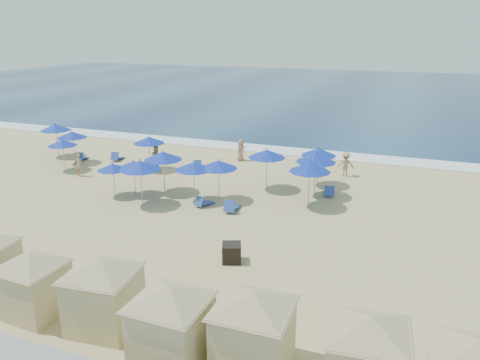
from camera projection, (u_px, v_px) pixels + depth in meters
name	position (u px, v px, depth m)	size (l,w,h in m)	color
ground	(177.00, 217.00, 24.75)	(160.00, 160.00, 0.00)	tan
ocean	(342.00, 91.00, 73.65)	(160.00, 80.00, 0.06)	#0D284A
surf_line	(266.00, 149.00, 38.52)	(160.00, 2.50, 0.08)	white
trash_bin	(232.00, 253.00, 19.98)	(0.80, 0.80, 0.80)	black
cabana_1	(33.00, 276.00, 16.01)	(4.03, 4.03, 2.54)	#CABC8A
cabana_2	(103.00, 285.00, 15.23)	(4.38, 4.38, 2.76)	#CABC8A
cabana_3	(171.00, 314.00, 13.66)	(4.39, 4.39, 2.75)	#CABC8A
cabana_4	(254.00, 321.00, 13.31)	(4.45, 4.45, 2.79)	#CABC8A
cabana_5	(368.00, 346.00, 12.29)	(4.37, 4.37, 2.75)	#CABC8A
umbrella_0	(55.00, 127.00, 35.88)	(2.32, 2.32, 2.64)	#A5A8AD
umbrella_1	(62.00, 143.00, 32.37)	(2.01, 2.01, 2.29)	#A5A8AD
umbrella_2	(72.00, 135.00, 34.10)	(2.17, 2.17, 2.47)	#A5A8AD
umbrella_3	(113.00, 167.00, 27.41)	(1.82, 1.82, 2.07)	#A5A8AD
umbrella_4	(149.00, 140.00, 32.40)	(2.18, 2.18, 2.48)	#A5A8AD
umbrella_5	(163.00, 156.00, 27.88)	(2.32, 2.32, 2.64)	#A5A8AD
umbrella_6	(194.00, 166.00, 26.47)	(2.13, 2.13, 2.42)	#A5A8AD
umbrella_7	(267.00, 154.00, 28.41)	(2.30, 2.30, 2.62)	#A5A8AD
umbrella_8	(218.00, 165.00, 26.54)	(2.19, 2.19, 2.50)	#A5A8AD
umbrella_9	(319.00, 152.00, 29.15)	(2.22, 2.22, 2.52)	#A5A8AD
umbrella_10	(316.00, 158.00, 27.20)	(2.38, 2.38, 2.71)	#A5A8AD
umbrella_11	(310.00, 167.00, 25.56)	(2.33, 2.33, 2.65)	#A5A8AD
umbrella_12	(140.00, 165.00, 25.83)	(2.36, 2.36, 2.69)	#A5A8AD
umbrella_13	(133.00, 164.00, 27.61)	(1.90, 1.90, 2.17)	#A5A8AD
beach_chair_0	(81.00, 157.00, 35.25)	(0.92, 1.43, 0.73)	#294599
beach_chair_1	(117.00, 157.00, 35.31)	(0.77, 1.40, 0.73)	#294599
beach_chair_2	(198.00, 164.00, 33.60)	(0.93, 1.24, 0.62)	#294599
beach_chair_3	(203.00, 202.00, 26.26)	(0.89, 1.31, 0.66)	#294599
beach_chair_4	(232.00, 207.00, 25.48)	(0.72, 1.43, 0.77)	#294599
beach_chair_5	(329.00, 192.00, 27.88)	(0.80, 1.37, 0.71)	#294599
beachgoer_0	(79.00, 165.00, 31.40)	(0.59, 0.38, 1.61)	#A27B5A
beachgoer_1	(157.00, 159.00, 32.23)	(0.92, 0.72, 1.89)	#A27B5A
beachgoer_2	(346.00, 164.00, 31.47)	(1.06, 0.61, 1.64)	#A27B5A
beachgoer_3	(241.00, 150.00, 35.15)	(0.81, 0.53, 1.66)	#A27B5A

